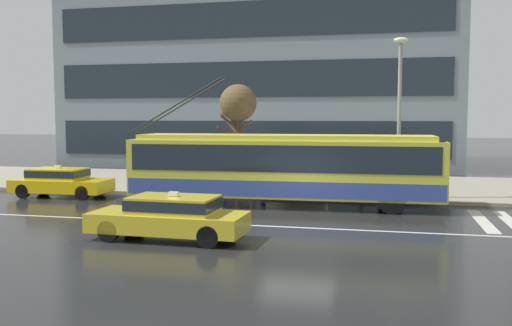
{
  "coord_description": "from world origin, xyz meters",
  "views": [
    {
      "loc": [
        2.82,
        -18.84,
        3.56
      ],
      "look_at": [
        -2.35,
        3.9,
        1.62
      ],
      "focal_mm": 39.42,
      "sensor_mm": 36.0,
      "label": 1
    }
  ],
  "objects": [
    {
      "name": "ground_plane",
      "position": [
        0.0,
        0.0,
        0.0
      ],
      "size": [
        160.0,
        160.0,
        0.0
      ],
      "primitive_type": "plane",
      "color": "#242525"
    },
    {
      "name": "trolleybus",
      "position": [
        -1.02,
        3.05,
        1.57
      ],
      "size": [
        12.6,
        2.79,
        5.11
      ],
      "color": "#D5D63D",
      "rests_on": "ground_plane"
    },
    {
      "name": "lane_centre_line",
      "position": [
        0.0,
        -1.2,
        0.0
      ],
      "size": [
        72.0,
        0.14,
        0.01
      ],
      "primitive_type": "cube",
      "color": "silver",
      "rests_on": "ground_plane"
    },
    {
      "name": "crosswalk_stripe_edge_near",
      "position": [
        6.17,
        1.32,
        0.0
      ],
      "size": [
        0.44,
        4.4,
        0.01
      ],
      "primitive_type": "cube",
      "color": "beige",
      "rests_on": "ground_plane"
    },
    {
      "name": "pedestrian_at_shelter",
      "position": [
        -4.53,
        6.57,
        1.12
      ],
      "size": [
        0.51,
        0.51,
        1.65
      ],
      "color": "navy",
      "rests_on": "sidewalk_slab"
    },
    {
      "name": "crosswalk_stripe_inner_a",
      "position": [
        7.07,
        1.32,
        0.0
      ],
      "size": [
        0.44,
        4.4,
        0.01
      ],
      "primitive_type": "cube",
      "color": "beige",
      "rests_on": "ground_plane"
    },
    {
      "name": "street_lamp",
      "position": [
        3.44,
        5.45,
        4.09
      ],
      "size": [
        0.6,
        0.32,
        6.69
      ],
      "color": "gray",
      "rests_on": "sidewalk_slab"
    },
    {
      "name": "pedestrian_walking_past",
      "position": [
        -2.35,
        5.61,
        1.76
      ],
      "size": [
        1.29,
        1.29,
        1.99
      ],
      "color": "navy",
      "rests_on": "sidewalk_slab"
    },
    {
      "name": "sidewalk_slab",
      "position": [
        0.0,
        9.65,
        0.07
      ],
      "size": [
        80.0,
        10.0,
        0.14
      ],
      "primitive_type": "cube",
      "color": "gray",
      "rests_on": "ground_plane"
    },
    {
      "name": "pedestrian_approaching_curb",
      "position": [
        1.86,
        6.64,
        1.77
      ],
      "size": [
        1.23,
        1.23,
        2.01
      ],
      "color": "#48554E",
      "rests_on": "sidewalk_slab"
    },
    {
      "name": "taxi_queued_behind_bus",
      "position": [
        -11.14,
        3.36,
        0.7
      ],
      "size": [
        4.32,
        1.88,
        1.39
      ],
      "color": "yellow",
      "rests_on": "ground_plane"
    },
    {
      "name": "street_tree_bare",
      "position": [
        -4.09,
        7.6,
        4.07
      ],
      "size": [
        2.01,
        1.8,
        4.97
      ],
      "color": "brown",
      "rests_on": "sidewalk_slab"
    },
    {
      "name": "bus_shelter",
      "position": [
        -1.23,
        6.37,
        2.01
      ],
      "size": [
        3.69,
        1.69,
        2.5
      ],
      "color": "gray",
      "rests_on": "sidewalk_slab"
    },
    {
      "name": "taxi_oncoming_near",
      "position": [
        -3.16,
        -3.72,
        0.7
      ],
      "size": [
        4.58,
        1.88,
        1.39
      ],
      "color": "gold",
      "rests_on": "ground_plane"
    }
  ]
}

